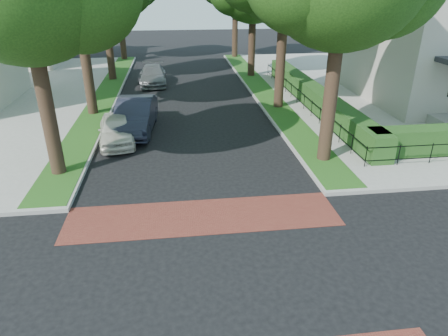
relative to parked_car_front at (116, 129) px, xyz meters
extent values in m
plane|color=black|center=(3.60, -10.42, -0.67)|extent=(120.00, 120.00, 0.00)
cube|color=maroon|center=(3.60, -7.22, -0.67)|extent=(9.00, 2.20, 0.01)
cube|color=#264A15|center=(9.00, 8.68, -0.51)|extent=(1.60, 29.80, 0.02)
cube|color=#264A15|center=(-1.80, 8.68, -0.51)|extent=(1.60, 29.80, 0.02)
cylinder|color=black|center=(9.10, -3.42, 3.15)|extent=(0.56, 0.56, 7.35)
cylinder|color=black|center=(9.10, 4.58, 3.33)|extent=(0.56, 0.56, 7.70)
cylinder|color=black|center=(9.10, 13.58, 2.80)|extent=(0.56, 0.56, 6.65)
cylinder|color=black|center=(9.10, 22.58, 2.98)|extent=(0.56, 0.56, 7.00)
cylinder|color=black|center=(-1.90, -3.42, 2.98)|extent=(0.56, 0.56, 7.00)
cylinder|color=black|center=(-1.90, 4.58, 3.50)|extent=(0.56, 0.56, 8.05)
cylinder|color=black|center=(-1.90, 13.58, 2.91)|extent=(0.56, 0.56, 6.86)
cylinder|color=black|center=(-1.90, 22.58, 3.05)|extent=(0.56, 0.56, 7.14)
cube|color=#214317|center=(11.30, 4.58, 0.08)|extent=(1.00, 18.00, 1.20)
cube|color=#BBB6A8|center=(-11.90, 21.58, 2.73)|extent=(9.00, 8.00, 6.50)
imported|color=silver|center=(0.00, 0.00, 0.00)|extent=(2.11, 4.13, 1.35)
imported|color=#212331|center=(0.79, 1.58, 0.17)|extent=(2.15, 5.22, 1.68)
imported|color=slate|center=(1.30, 12.08, 0.01)|extent=(2.07, 4.77, 1.37)
camera|label=1|loc=(2.89, -18.54, 6.42)|focal=32.00mm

